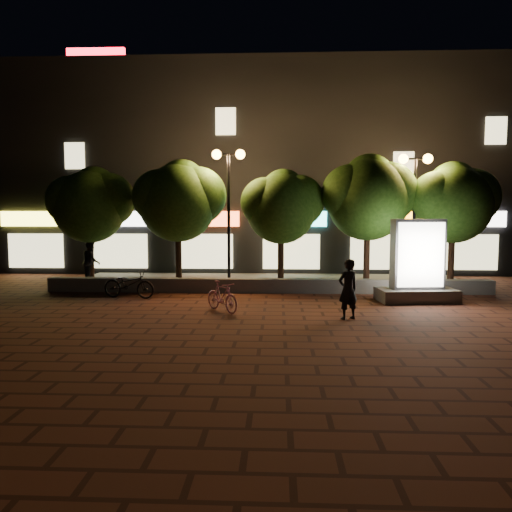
# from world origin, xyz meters

# --- Properties ---
(ground) EXTENTS (80.00, 80.00, 0.00)m
(ground) POSITION_xyz_m (0.00, 0.00, 0.00)
(ground) COLOR #4F2518
(ground) RESTS_ON ground
(retaining_wall) EXTENTS (16.00, 0.45, 0.50)m
(retaining_wall) POSITION_xyz_m (0.00, 4.00, 0.25)
(retaining_wall) COLOR slate
(retaining_wall) RESTS_ON ground
(sidewalk) EXTENTS (16.00, 5.00, 0.08)m
(sidewalk) POSITION_xyz_m (0.00, 6.50, 0.04)
(sidewalk) COLOR slate
(sidewalk) RESTS_ON ground
(building_block) EXTENTS (28.00, 8.12, 11.30)m
(building_block) POSITION_xyz_m (-0.01, 12.99, 5.00)
(building_block) COLOR black
(building_block) RESTS_ON ground
(tree_far_left) EXTENTS (3.36, 2.80, 4.63)m
(tree_far_left) POSITION_xyz_m (-6.95, 5.46, 3.29)
(tree_far_left) COLOR #321C13
(tree_far_left) RESTS_ON sidewalk
(tree_left) EXTENTS (3.60, 3.00, 4.89)m
(tree_left) POSITION_xyz_m (-3.45, 5.46, 3.44)
(tree_left) COLOR #321C13
(tree_left) RESTS_ON sidewalk
(tree_mid) EXTENTS (3.24, 2.70, 4.50)m
(tree_mid) POSITION_xyz_m (0.55, 5.46, 3.22)
(tree_mid) COLOR #321C13
(tree_mid) RESTS_ON sidewalk
(tree_right) EXTENTS (3.72, 3.10, 5.07)m
(tree_right) POSITION_xyz_m (3.86, 5.46, 3.57)
(tree_right) COLOR #321C13
(tree_right) RESTS_ON sidewalk
(tree_far_right) EXTENTS (3.48, 2.90, 4.76)m
(tree_far_right) POSITION_xyz_m (7.05, 5.46, 3.37)
(tree_far_right) COLOR #321C13
(tree_far_right) RESTS_ON sidewalk
(street_lamp_left) EXTENTS (1.26, 0.36, 5.18)m
(street_lamp_left) POSITION_xyz_m (-1.50, 5.20, 4.03)
(street_lamp_left) COLOR black
(street_lamp_left) RESTS_ON sidewalk
(street_lamp_right) EXTENTS (1.26, 0.36, 4.98)m
(street_lamp_right) POSITION_xyz_m (5.50, 5.20, 3.89)
(street_lamp_right) COLOR black
(street_lamp_right) RESTS_ON sidewalk
(ad_kiosk) EXTENTS (2.58, 1.49, 2.67)m
(ad_kiosk) POSITION_xyz_m (4.89, 2.45, 1.08)
(ad_kiosk) COLOR slate
(ad_kiosk) RESTS_ON ground
(scooter_pink) EXTENTS (1.29, 1.41, 0.90)m
(scooter_pink) POSITION_xyz_m (-1.23, 0.48, 0.45)
(scooter_pink) COLOR pink
(scooter_pink) RESTS_ON ground
(rider) EXTENTS (0.71, 0.62, 1.64)m
(rider) POSITION_xyz_m (2.28, -0.38, 0.82)
(rider) COLOR black
(rider) RESTS_ON ground
(scooter_parked) EXTENTS (1.92, 0.97, 0.96)m
(scooter_parked) POSITION_xyz_m (-4.63, 2.62, 0.48)
(scooter_parked) COLOR black
(scooter_parked) RESTS_ON ground
(pedestrian) EXTENTS (0.90, 1.02, 1.76)m
(pedestrian) POSITION_xyz_m (-6.99, 5.44, 0.96)
(pedestrian) COLOR black
(pedestrian) RESTS_ON sidewalk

